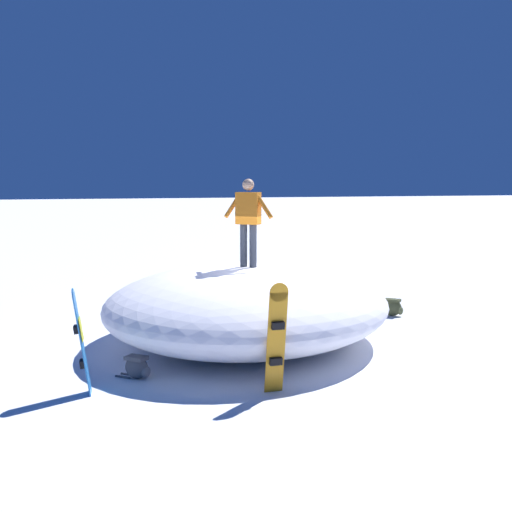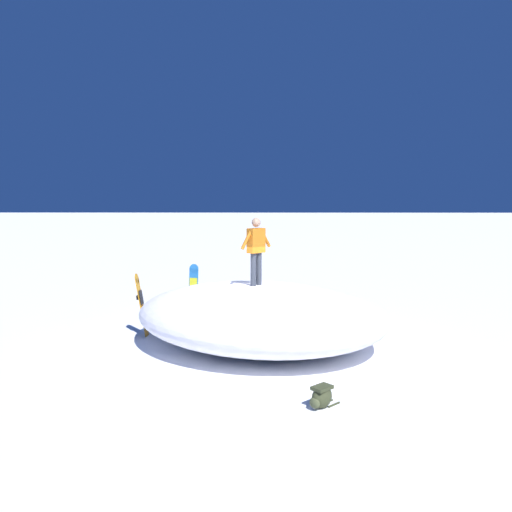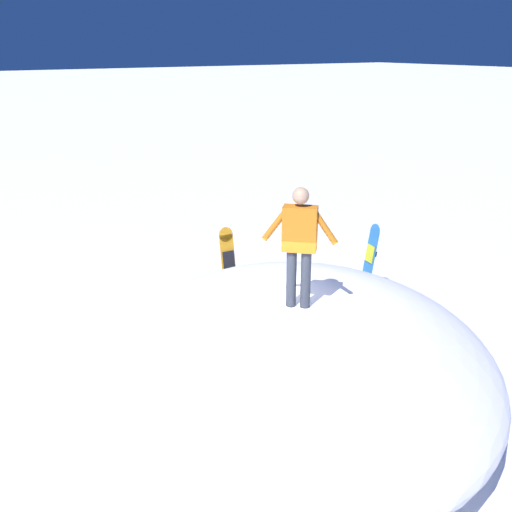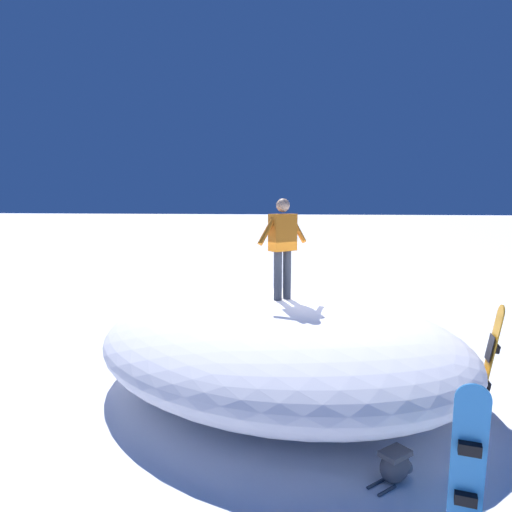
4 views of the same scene
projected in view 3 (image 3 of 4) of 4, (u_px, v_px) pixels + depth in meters
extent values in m
plane|color=white|center=(263.00, 387.00, 8.86)|extent=(240.00, 240.00, 0.00)
ellipsoid|color=white|center=(299.00, 356.00, 8.27)|extent=(8.48, 8.15, 1.51)
cylinder|color=#333842|center=(306.00, 279.00, 7.92)|extent=(0.14, 0.14, 0.83)
cylinder|color=#333842|center=(291.00, 278.00, 7.96)|extent=(0.14, 0.14, 0.83)
cube|color=orange|center=(300.00, 229.00, 7.69)|extent=(0.48, 0.48, 0.62)
sphere|color=tan|center=(301.00, 196.00, 7.53)|extent=(0.23, 0.23, 0.23)
cylinder|color=orange|center=(324.00, 226.00, 7.61)|extent=(0.33, 0.34, 0.51)
cylinder|color=orange|center=(276.00, 223.00, 7.73)|extent=(0.33, 0.34, 0.51)
cube|color=orange|center=(229.00, 275.00, 11.12)|extent=(0.29, 0.30, 1.56)
cylinder|color=orange|center=(226.00, 235.00, 10.95)|extent=(0.08, 0.29, 0.29)
cube|color=black|center=(229.00, 261.00, 11.03)|extent=(0.08, 0.24, 0.38)
cube|color=black|center=(227.00, 260.00, 11.09)|extent=(0.10, 0.20, 0.12)
cube|color=black|center=(230.00, 288.00, 11.21)|extent=(0.10, 0.20, 0.12)
cube|color=#2672BF|center=(368.00, 266.00, 11.71)|extent=(0.33, 0.27, 1.46)
cylinder|color=#2672BF|center=(375.00, 231.00, 11.49)|extent=(0.30, 0.11, 0.30)
cube|color=yellow|center=(370.00, 254.00, 11.62)|extent=(0.26, 0.10, 0.35)
cube|color=black|center=(373.00, 253.00, 11.64)|extent=(0.20, 0.12, 0.12)
cube|color=black|center=(368.00, 278.00, 11.80)|extent=(0.20, 0.12, 0.12)
ellipsoid|color=#4C4C51|center=(351.00, 309.00, 11.06)|extent=(0.48, 0.48, 0.37)
ellipsoid|color=slate|center=(341.00, 311.00, 11.11)|extent=(0.23, 0.23, 0.18)
cube|color=#4C4C51|center=(351.00, 302.00, 11.00)|extent=(0.40, 0.40, 0.06)
cylinder|color=#4C4C51|center=(362.00, 320.00, 11.00)|extent=(0.23, 0.22, 0.04)
cylinder|color=#4C4C51|center=(362.00, 316.00, 11.14)|extent=(0.23, 0.22, 0.04)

